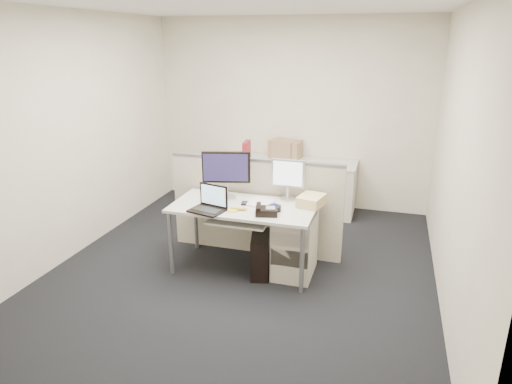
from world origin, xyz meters
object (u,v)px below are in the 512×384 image
(laptop, at_px, (206,200))
(monitor_main, at_px, (226,175))
(desk, at_px, (243,211))
(desk_phone, at_px, (266,211))

(laptop, bearing_deg, monitor_main, 97.25)
(monitor_main, bearing_deg, desk, -50.48)
(desk, height_order, desk_phone, desk_phone)
(monitor_main, bearing_deg, desk_phone, -47.93)
(monitor_main, xyz_separation_m, desk_phone, (0.55, -0.36, -0.23))
(monitor_main, distance_m, laptop, 0.47)
(desk, bearing_deg, desk_phone, -30.96)
(monitor_main, distance_m, desk_phone, 0.70)
(monitor_main, bearing_deg, laptop, -111.07)
(desk, bearing_deg, monitor_main, 144.25)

